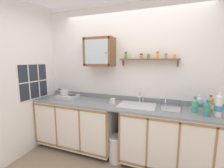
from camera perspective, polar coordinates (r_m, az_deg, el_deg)
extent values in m
cube|color=white|center=(2.78, 6.68, 2.30)|extent=(3.95, 0.05, 2.70)
cube|color=white|center=(2.91, 7.02, 28.54)|extent=(3.95, 0.02, 0.05)
cube|color=white|center=(2.94, -33.19, 1.26)|extent=(0.05, 3.49, 2.70)
cube|color=black|center=(3.29, -12.20, -20.95)|extent=(1.43, 0.56, 0.08)
cube|color=silver|center=(3.07, -12.79, -13.82)|extent=(1.46, 0.62, 0.82)
cube|color=#997047|center=(2.70, -16.73, -8.70)|extent=(1.46, 0.01, 0.03)
cube|color=#997047|center=(3.00, -16.07, -22.22)|extent=(1.46, 0.01, 0.03)
cube|color=#997047|center=(3.30, -26.83, -12.93)|extent=(0.02, 0.01, 0.76)
cube|color=#997047|center=(2.98, -20.26, -14.87)|extent=(0.02, 0.01, 0.76)
cube|color=#997047|center=(2.71, -12.09, -16.97)|extent=(0.02, 0.01, 0.76)
cube|color=#997047|center=(2.50, -2.13, -19.04)|extent=(0.02, 0.01, 0.76)
cube|color=black|center=(2.88, 22.63, -26.11)|extent=(1.61, 0.56, 0.08)
cube|color=silver|center=(2.63, 23.25, -18.31)|extent=(1.64, 0.62, 0.82)
cube|color=#997047|center=(2.19, 24.20, -13.24)|extent=(1.64, 0.01, 0.03)
cube|color=#997047|center=(2.44, 2.71, -19.84)|extent=(0.02, 0.01, 0.76)
cube|color=#997047|center=(2.36, 12.91, -21.07)|extent=(0.02, 0.01, 0.76)
cube|color=#997047|center=(2.35, 23.60, -21.70)|extent=(0.02, 0.01, 0.76)
cube|color=#997047|center=(2.42, 34.07, -21.65)|extent=(0.02, 0.01, 0.76)
cube|color=gray|center=(2.55, 4.68, -8.09)|extent=(3.31, 0.65, 0.03)
cube|color=gray|center=(2.82, 6.37, -5.35)|extent=(3.31, 0.02, 0.08)
cube|color=silver|center=(2.52, 9.34, -7.91)|extent=(0.59, 0.43, 0.01)
cube|color=slate|center=(2.55, 9.28, -10.28)|extent=(0.50, 0.35, 0.01)
cube|color=slate|center=(2.71, 10.07, -8.10)|extent=(0.50, 0.01, 0.11)
cube|color=slate|center=(2.37, 8.43, -10.52)|extent=(0.50, 0.01, 0.11)
cylinder|color=#4C4C51|center=(2.55, 9.28, -10.32)|extent=(0.04, 0.04, 0.01)
cylinder|color=silver|center=(2.74, 10.29, -6.43)|extent=(0.05, 0.05, 0.02)
cylinder|color=silver|center=(2.72, 10.35, -4.46)|extent=(0.02, 0.02, 0.17)
torus|color=silver|center=(2.62, 10.09, -3.04)|extent=(0.18, 0.02, 0.18)
cylinder|color=silver|center=(2.72, 11.56, -5.85)|extent=(0.02, 0.02, 0.06)
cube|color=silver|center=(3.06, -16.15, -4.62)|extent=(0.37, 0.28, 0.07)
cylinder|color=#2D2D2D|center=(3.13, -17.26, -3.73)|extent=(0.15, 0.15, 0.01)
cylinder|color=#2D2D2D|center=(3.02, -14.59, -4.04)|extent=(0.15, 0.15, 0.01)
cylinder|color=black|center=(3.02, -18.93, -4.94)|extent=(0.03, 0.02, 0.03)
cylinder|color=black|center=(2.91, -16.22, -5.31)|extent=(0.03, 0.02, 0.03)
cylinder|color=silver|center=(3.12, -17.30, -3.00)|extent=(0.18, 0.18, 0.08)
torus|color=silver|center=(3.11, -17.33, -2.33)|extent=(0.18, 0.18, 0.01)
cylinder|color=black|center=(3.27, -18.75, -2.06)|extent=(0.18, 0.10, 0.02)
cylinder|color=white|center=(2.42, 35.04, -6.98)|extent=(0.08, 0.08, 0.27)
cone|color=white|center=(2.38, 35.36, -3.42)|extent=(0.08, 0.08, 0.04)
cylinder|color=white|center=(2.38, 35.42, -2.75)|extent=(0.04, 0.04, 0.02)
cylinder|color=#3F8CCC|center=(2.42, 35.00, -7.47)|extent=(0.08, 0.08, 0.08)
cylinder|color=gold|center=(2.54, 32.86, -6.94)|extent=(0.08, 0.08, 0.20)
cone|color=gold|center=(2.51, 33.08, -4.39)|extent=(0.07, 0.07, 0.03)
cylinder|color=#2D59B2|center=(2.51, 33.13, -3.78)|extent=(0.03, 0.03, 0.02)
cylinder|color=white|center=(2.54, 32.86, -6.97)|extent=(0.08, 0.08, 0.05)
cylinder|color=teal|center=(2.38, 31.96, -8.30)|extent=(0.08, 0.08, 0.16)
cone|color=teal|center=(2.35, 32.15, -6.01)|extent=(0.07, 0.07, 0.03)
cylinder|color=#2D59B2|center=(2.34, 32.21, -5.36)|extent=(0.03, 0.03, 0.02)
cylinder|color=#4C9959|center=(2.37, 31.98, -8.08)|extent=(0.08, 0.08, 0.05)
cylinder|color=#4CB266|center=(2.46, 28.52, -7.44)|extent=(0.08, 0.08, 0.16)
cone|color=#4CB266|center=(2.44, 28.69, -5.16)|extent=(0.08, 0.08, 0.04)
cylinder|color=#2D59B2|center=(2.43, 28.74, -4.51)|extent=(0.04, 0.04, 0.02)
cylinder|color=#3F8CCC|center=(2.46, 28.49, -7.80)|extent=(0.08, 0.08, 0.05)
cylinder|color=silver|center=(2.58, 29.83, -6.68)|extent=(0.08, 0.08, 0.18)
cone|color=silver|center=(2.56, 30.01, -4.39)|extent=(0.08, 0.08, 0.04)
cylinder|color=white|center=(2.55, 30.06, -3.77)|extent=(0.04, 0.04, 0.02)
cylinder|color=#3F8CCC|center=(2.58, 29.82, -6.84)|extent=(0.08, 0.08, 0.05)
cube|color=#B2B2B7|center=(2.47, 20.98, -8.76)|extent=(0.29, 0.27, 0.01)
cylinder|color=#4C4F54|center=(2.33, 17.71, -8.03)|extent=(0.01, 0.01, 0.11)
cylinder|color=#4C4F54|center=(2.34, 24.42, -8.36)|extent=(0.01, 0.01, 0.11)
cylinder|color=#4C4F54|center=(2.57, 18.01, -6.50)|extent=(0.01, 0.01, 0.11)
cylinder|color=#4C4F54|center=(2.57, 24.08, -6.81)|extent=(0.01, 0.01, 0.11)
cylinder|color=#4C4F54|center=(2.32, 21.14, -6.91)|extent=(0.27, 0.01, 0.01)
cylinder|color=#4C4F54|center=(2.55, 21.11, -5.48)|extent=(0.27, 0.01, 0.01)
cylinder|color=white|center=(2.44, 19.35, -6.85)|extent=(0.01, 0.15, 0.15)
cylinder|color=white|center=(2.56, 0.26, -6.49)|extent=(0.08, 0.08, 0.10)
torus|color=white|center=(2.53, -0.44, -6.59)|extent=(0.04, 0.07, 0.07)
cube|color=brown|center=(2.80, -4.67, 11.85)|extent=(0.53, 0.27, 0.50)
cube|color=silver|center=(2.67, -5.98, 11.98)|extent=(0.44, 0.01, 0.41)
cube|color=brown|center=(2.78, -10.49, 11.75)|extent=(0.04, 0.01, 0.47)
cube|color=brown|center=(2.57, -1.11, 12.15)|extent=(0.04, 0.01, 0.47)
cube|color=brown|center=(2.69, -6.07, 16.81)|extent=(0.50, 0.01, 0.04)
cube|color=brown|center=(2.67, -5.91, 7.10)|extent=(0.50, 0.01, 0.04)
sphere|color=olive|center=(2.58, -2.35, 11.57)|extent=(0.02, 0.02, 0.02)
cube|color=brown|center=(2.61, 13.57, 8.94)|extent=(0.96, 0.14, 0.02)
cube|color=brown|center=(2.76, 4.25, 7.85)|extent=(0.02, 0.03, 0.10)
cube|color=brown|center=(2.65, 23.46, 7.12)|extent=(0.02, 0.03, 0.10)
cylinder|color=#598C3F|center=(2.69, 5.17, 10.40)|extent=(0.04, 0.04, 0.09)
cylinder|color=black|center=(2.69, 5.19, 11.58)|extent=(0.04, 0.04, 0.02)
cylinder|color=silver|center=(2.65, 7.61, 10.18)|extent=(0.05, 0.05, 0.08)
cylinder|color=white|center=(2.65, 7.63, 11.17)|extent=(0.05, 0.05, 0.02)
cylinder|color=tan|center=(2.65, 10.88, 10.01)|extent=(0.05, 0.05, 0.07)
cylinder|color=black|center=(2.65, 10.90, 10.91)|extent=(0.05, 0.05, 0.02)
cylinder|color=#598C3F|center=(2.63, 13.49, 9.96)|extent=(0.05, 0.05, 0.07)
cylinder|color=yellow|center=(2.63, 13.53, 10.88)|extent=(0.05, 0.05, 0.02)
cylinder|color=gold|center=(2.59, 16.71, 10.14)|extent=(0.04, 0.04, 0.09)
cylinder|color=red|center=(2.59, 16.77, 11.36)|extent=(0.05, 0.05, 0.02)
cylinder|color=tan|center=(2.58, 19.53, 9.68)|extent=(0.04, 0.04, 0.06)
cylinder|color=#33723F|center=(2.58, 19.58, 10.57)|extent=(0.04, 0.04, 0.02)
cylinder|color=gold|center=(2.59, 22.34, 9.53)|extent=(0.04, 0.04, 0.07)
cylinder|color=white|center=(2.59, 22.40, 10.43)|extent=(0.04, 0.04, 0.02)
cube|color=#262D38|center=(3.15, -27.23, 0.82)|extent=(0.01, 0.60, 0.62)
cube|color=white|center=(3.16, -27.36, 0.83)|extent=(0.02, 0.65, 0.66)
cube|color=white|center=(3.07, -28.64, 0.55)|extent=(0.01, 0.02, 0.62)
cube|color=white|center=(3.22, -25.75, 1.07)|extent=(0.01, 0.02, 0.62)
cube|color=white|center=(3.14, -27.16, 0.82)|extent=(0.01, 0.60, 0.02)
cylinder|color=silver|center=(2.73, 1.49, -23.16)|extent=(0.24, 0.24, 0.43)
torus|color=white|center=(2.63, 1.51, -19.21)|extent=(0.27, 0.27, 0.02)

